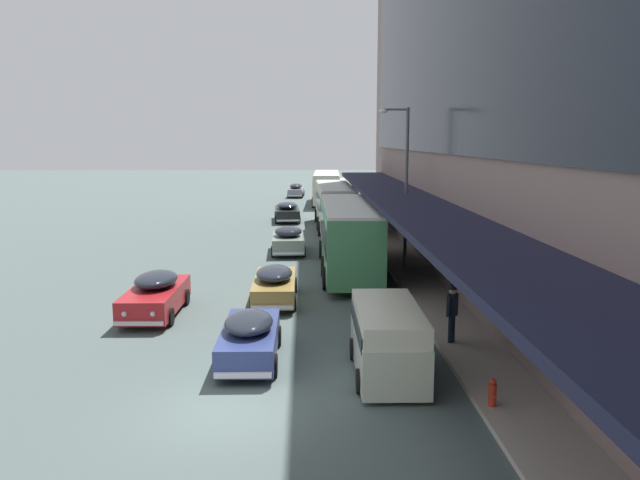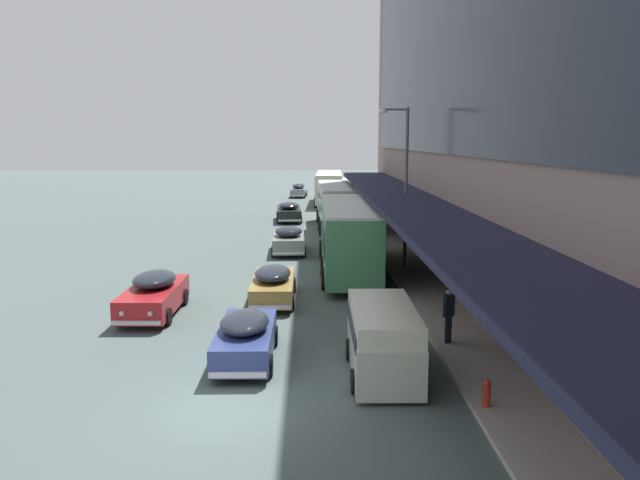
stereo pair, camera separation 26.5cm
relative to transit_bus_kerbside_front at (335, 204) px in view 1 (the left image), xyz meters
name	(u,v)px [view 1 (the left image)]	position (x,y,z in m)	size (l,w,h in m)	color
ground	(230,412)	(-4.01, -31.09, -1.85)	(240.00, 240.00, 0.00)	#4B5B58
transit_bus_kerbside_front	(335,204)	(0.00, 0.00, 0.00)	(2.80, 11.23, 3.24)	#B4B186
transit_bus_kerbside_rear	(327,186)	(0.01, 17.73, -0.03)	(3.10, 11.16, 3.18)	beige
transit_bus_kerbside_far	(348,234)	(-0.07, -15.28, 0.09)	(2.70, 11.12, 3.41)	#458E59
sedan_trailing_near	(287,212)	(-3.61, 4.32, -1.08)	(2.19, 5.03, 1.56)	black
sedan_lead_near	(156,294)	(-7.78, -22.52, -1.07)	(1.93, 4.79, 1.59)	#AA1C22
sedan_oncoming_front	(288,240)	(-3.15, -9.90, -1.07)	(2.01, 4.29, 1.58)	gray
sedan_second_mid	(275,284)	(-3.42, -20.68, -1.12)	(1.80, 4.82, 1.47)	olive
sedan_oncoming_rear	(296,190)	(-3.19, 25.65, -1.09)	(1.92, 4.80, 1.54)	gray
sedan_far_back	(250,336)	(-3.83, -27.56, -1.11)	(1.75, 4.46, 1.48)	navy
vw_van	(387,336)	(0.11, -28.67, -0.76)	(1.93, 4.56, 1.96)	beige
pedestrian_at_kerb	(452,310)	(2.45, -26.44, -0.68)	(0.42, 0.53, 1.86)	black
street_lamp	(403,177)	(2.67, -14.72, 2.82)	(1.50, 0.28, 7.88)	#4C4C51
fire_hydrant	(492,392)	(2.32, -31.25, -1.36)	(0.20, 0.40, 0.70)	#B52D1A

